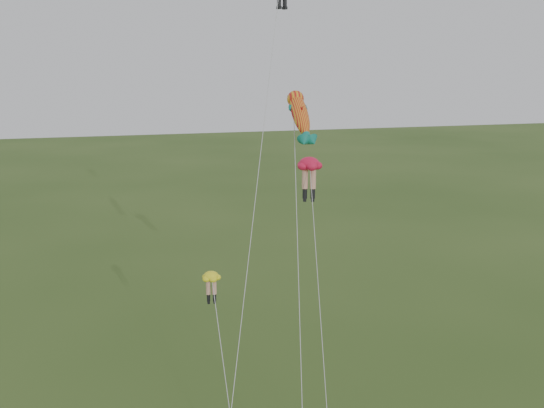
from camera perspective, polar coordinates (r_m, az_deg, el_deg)
name	(u,v)px	position (r m, az deg, el deg)	size (l,w,h in m)	color
legs_kite_red_mid	(309,171)	(32.76, 3.54, 3.16)	(3.01, 9.44, 12.68)	red
legs_kite_yellow	(212,287)	(29.23, -5.64, -7.79)	(1.08, 6.52, 7.84)	#FFF320
fish_kite	(300,115)	(30.21, 2.61, 8.41)	(3.27, 9.96, 16.53)	orange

